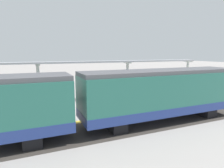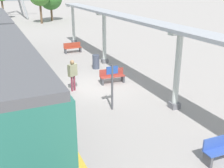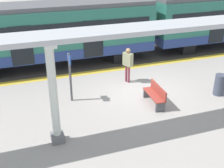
{
  "view_description": "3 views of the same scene",
  "coord_description": "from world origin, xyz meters",
  "views": [
    {
      "loc": [
        -15.01,
        4.9,
        4.56
      ],
      "look_at": [
        -0.4,
        -1.27,
        2.0
      ],
      "focal_mm": 30.61,
      "sensor_mm": 36.0,
      "label": 1
    },
    {
      "loc": [
        -4.9,
        -13.97,
        5.63
      ],
      "look_at": [
        -0.55,
        -4.2,
        1.68
      ],
      "focal_mm": 43.8,
      "sensor_mm": 36.0,
      "label": 2
    },
    {
      "loc": [
        11.06,
        -5.22,
        6.11
      ],
      "look_at": [
        0.91,
        -1.69,
        1.01
      ],
      "focal_mm": 46.0,
      "sensor_mm": 36.0,
      "label": 3
    }
  ],
  "objects": [
    {
      "name": "ground_plane",
      "position": [
        0.0,
        0.0,
        0.0
      ],
      "size": [
        176.0,
        176.0,
        0.0
      ],
      "primitive_type": "plane",
      "color": "#9E9793"
    },
    {
      "name": "tactile_edge_strip",
      "position": [
        -2.88,
        0.0,
        0.0
      ],
      "size": [
        0.49,
        32.13,
        0.01
      ],
      "primitive_type": "cube",
      "color": "gold",
      "rests_on": "ground"
    },
    {
      "name": "trackbed",
      "position": [
        -4.72,
        0.0,
        0.0
      ],
      "size": [
        3.2,
        44.13,
        0.01
      ],
      "primitive_type": "cube",
      "color": "#38332D",
      "rests_on": "ground"
    },
    {
      "name": "train_near_carriage",
      "position": [
        -4.72,
        -3.12,
        1.83
      ],
      "size": [
        2.65,
        11.18,
        3.48
      ],
      "color": "#286B5D",
      "rests_on": "ground"
    },
    {
      "name": "canopy_pillar_second",
      "position": [
        2.67,
        -4.31,
        1.85
      ],
      "size": [
        1.1,
        0.44,
        3.66
      ],
      "color": "slate",
      "rests_on": "ground"
    },
    {
      "name": "canopy_pillar_third",
      "position": [
        2.67,
        4.4,
        1.85
      ],
      "size": [
        1.1,
        0.44,
        3.66
      ],
      "color": "slate",
      "rests_on": "ground"
    },
    {
      "name": "canopy_pillar_fourth",
      "position": [
        2.67,
        12.37,
        1.85
      ],
      "size": [
        1.1,
        0.44,
        3.66
      ],
      "color": "slate",
      "rests_on": "ground"
    },
    {
      "name": "canopy_beam",
      "position": [
        2.67,
        -0.06,
        3.74
      ],
      "size": [
        1.2,
        25.66,
        0.16
      ],
      "primitive_type": "cube",
      "color": "#A8AAB2",
      "rests_on": "canopy_pillar_nearest"
    },
    {
      "name": "bench_near_end",
      "position": [
        1.38,
        0.12,
        0.44
      ],
      "size": [
        1.52,
        0.52,
        0.86
      ],
      "color": "maroon",
      "rests_on": "ground"
    },
    {
      "name": "bench_mid_platform",
      "position": [
        1.69,
        -8.33,
        0.44
      ],
      "size": [
        1.51,
        0.48,
        0.86
      ],
      "color": "#3150A6",
      "rests_on": "ground"
    },
    {
      "name": "bench_far_end",
      "position": [
        1.38,
        8.46,
        0.44
      ],
      "size": [
        1.52,
        0.51,
        0.86
      ],
      "color": "#9C3A27",
      "rests_on": "ground"
    },
    {
      "name": "trash_bin",
      "position": [
        1.55,
        3.27,
        0.49
      ],
      "size": [
        0.48,
        0.48,
        0.98
      ],
      "primitive_type": "cylinder",
      "color": "#3F4556",
      "rests_on": "ground"
    },
    {
      "name": "platform_info_sign",
      "position": [
        -0.1,
        -3.23,
        1.33
      ],
      "size": [
        0.56,
        0.1,
        2.2
      ],
      "color": "#4C4C51",
      "rests_on": "ground"
    },
    {
      "name": "passenger_waiting_near_edge",
      "position": [
        -1.1,
        -0.17,
        1.11
      ],
      "size": [
        0.56,
        0.42,
        1.77
      ],
      "color": "brown",
      "rests_on": "ground"
    }
  ]
}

